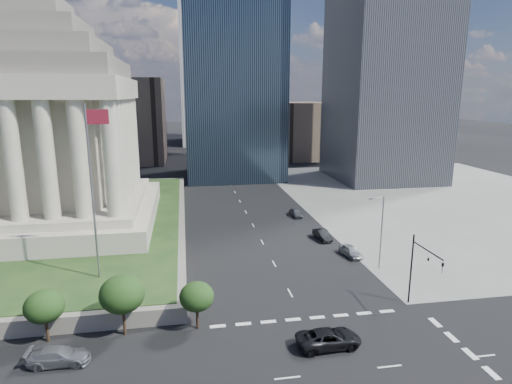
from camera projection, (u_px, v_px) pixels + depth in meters
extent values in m
plane|color=black|center=(224.00, 173.00, 127.09)|extent=(500.00, 500.00, 0.00)
cube|color=slate|center=(445.00, 198.00, 96.16)|extent=(68.00, 90.00, 0.03)
cylinder|color=slate|center=(92.00, 194.00, 47.80)|extent=(0.24, 0.24, 20.00)
cube|color=maroon|center=(97.00, 117.00, 46.11)|extent=(2.40, 0.05, 1.60)
cube|color=black|center=(232.00, 67.00, 115.94)|extent=(26.00, 26.00, 60.00)
cube|color=#4E3E36|center=(302.00, 130.00, 158.93)|extent=(20.00, 30.00, 20.00)
cube|color=#4E3E36|center=(129.00, 121.00, 147.91)|extent=(24.00, 30.00, 28.00)
cylinder|color=black|center=(411.00, 269.00, 47.03)|extent=(0.18, 0.18, 8.00)
cylinder|color=black|center=(427.00, 250.00, 43.67)|extent=(0.14, 5.50, 0.14)
cube|color=black|center=(443.00, 268.00, 41.21)|extent=(0.30, 0.30, 1.10)
cylinder|color=slate|center=(381.00, 233.00, 56.10)|extent=(0.16, 0.16, 10.00)
cylinder|color=slate|center=(377.00, 198.00, 54.89)|extent=(1.80, 0.12, 0.12)
cube|color=slate|center=(371.00, 199.00, 54.76)|extent=(0.50, 0.22, 0.14)
imported|color=black|center=(329.00, 338.00, 39.33)|extent=(6.15, 3.05, 1.68)
imported|color=#5A5B61|center=(59.00, 356.00, 36.79)|extent=(2.34, 5.32, 1.52)
imported|color=gray|center=(351.00, 251.00, 61.48)|extent=(4.77, 2.44, 1.55)
imported|color=black|center=(322.00, 235.00, 68.61)|extent=(4.82, 2.07, 1.55)
imported|color=#4D4F53|center=(296.00, 213.00, 81.58)|extent=(4.48, 2.00, 1.50)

